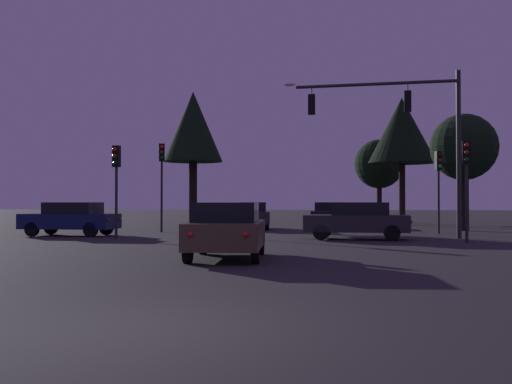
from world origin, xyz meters
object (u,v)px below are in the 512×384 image
at_px(traffic_light_corner_left, 162,170).
at_px(tree_behind_sign, 464,148).
at_px(tree_center_horizon, 193,128).
at_px(car_parked_lot, 329,214).
at_px(traffic_light_far_side, 439,175).
at_px(car_crossing_right, 358,220).
at_px(traffic_signal_mast_arm, 405,121).
at_px(car_crossing_left, 71,218).
at_px(traffic_light_median, 466,170).
at_px(tree_left_far, 379,164).
at_px(car_nearside_lane, 227,229).
at_px(tree_right_cluster, 402,131).
at_px(traffic_light_corner_right, 116,172).
at_px(car_far_lane, 251,215).

relative_size(traffic_light_corner_left, tree_behind_sign, 0.72).
bearing_deg(tree_center_horizon, car_parked_lot, 2.15).
distance_m(traffic_light_far_side, car_parked_lot, 9.07).
distance_m(car_crossing_right, car_parked_lot, 12.04).
height_order(traffic_signal_mast_arm, traffic_light_far_side, traffic_signal_mast_arm).
xyz_separation_m(car_crossing_left, car_crossing_right, (12.85, -0.85, -0.00)).
bearing_deg(car_parked_lot, traffic_light_corner_left, -138.13).
distance_m(traffic_light_median, car_crossing_right, 4.67).
bearing_deg(tree_center_horizon, traffic_light_corner_left, -88.46).
xyz_separation_m(traffic_signal_mast_arm, tree_left_far, (0.09, 19.35, -0.62)).
distance_m(car_nearside_lane, tree_right_cluster, 26.41).
xyz_separation_m(traffic_light_far_side, car_crossing_left, (-16.85, -4.14, -2.05)).
xyz_separation_m(car_nearside_lane, car_crossing_left, (-9.14, 9.67, 0.00)).
height_order(traffic_signal_mast_arm, tree_center_horizon, tree_center_horizon).
bearing_deg(tree_behind_sign, traffic_light_corner_right, -150.04).
bearing_deg(car_crossing_left, car_crossing_right, -3.78).
bearing_deg(traffic_light_corner_left, car_crossing_right, -24.92).
relative_size(car_crossing_right, tree_left_far, 0.69).
bearing_deg(tree_center_horizon, traffic_signal_mast_arm, -40.41).
xyz_separation_m(car_parked_lot, tree_center_horizon, (-8.48, -0.32, 5.43)).
xyz_separation_m(traffic_light_corner_left, tree_center_horizon, (-0.19, 7.12, 3.03)).
bearing_deg(traffic_light_median, car_crossing_left, 172.89).
bearing_deg(traffic_light_far_side, traffic_light_corner_right, -157.22).
distance_m(car_nearside_lane, car_crossing_right, 9.57).
bearing_deg(traffic_light_corner_right, car_crossing_left, 148.51).
height_order(tree_left_far, tree_right_cluster, tree_right_cluster).
bearing_deg(car_crossing_left, tree_left_far, 53.04).
relative_size(traffic_signal_mast_arm, car_parked_lot, 1.66).
xyz_separation_m(traffic_signal_mast_arm, traffic_light_far_side, (1.94, 3.55, -2.16)).
bearing_deg(traffic_signal_mast_arm, car_crossing_left, -177.75).
bearing_deg(traffic_light_corner_right, tree_behind_sign, 29.96).
bearing_deg(car_crossing_left, traffic_signal_mast_arm, 2.25).
bearing_deg(car_far_lane, car_crossing_right, -56.10).
xyz_separation_m(car_parked_lot, tree_behind_sign, (7.26, -3.72, 3.63)).
bearing_deg(tree_center_horizon, traffic_light_corner_right, -90.39).
distance_m(traffic_light_median, car_parked_lot, 14.44).
height_order(car_crossing_left, car_far_lane, same).
height_order(traffic_signal_mast_arm, traffic_light_median, traffic_signal_mast_arm).
bearing_deg(traffic_light_corner_left, tree_behind_sign, 13.42).
distance_m(traffic_light_far_side, car_crossing_left, 17.48).
distance_m(traffic_light_corner_right, traffic_light_median, 14.05).
bearing_deg(car_crossing_right, tree_left_far, 84.10).
height_order(traffic_light_corner_left, car_crossing_left, traffic_light_corner_left).
bearing_deg(traffic_light_median, car_parked_lot, 112.53).
bearing_deg(traffic_light_far_side, tree_center_horizon, 154.49).
bearing_deg(traffic_signal_mast_arm, car_parked_lot, 108.38).
relative_size(car_nearside_lane, car_crossing_left, 0.96).
bearing_deg(tree_left_far, traffic_light_corner_left, -126.14).
height_order(car_far_lane, tree_center_horizon, tree_center_horizon).
xyz_separation_m(traffic_signal_mast_arm, car_nearside_lane, (-5.77, -10.25, -4.21)).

